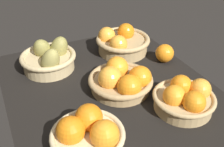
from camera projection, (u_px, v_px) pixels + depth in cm
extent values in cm
cube|color=black|center=(110.00, 91.00, 100.23)|extent=(84.00, 72.00, 3.00)
cylinder|color=tan|center=(49.00, 62.00, 109.05)|extent=(20.08, 20.08, 5.64)
torus|color=tan|center=(48.00, 56.00, 107.50)|extent=(22.09, 22.09, 2.00)
ellipsoid|color=olive|center=(59.00, 49.00, 109.21)|extent=(9.19, 11.50, 12.38)
ellipsoid|color=#9E934C|center=(50.00, 62.00, 101.64)|extent=(12.46, 12.38, 13.64)
ellipsoid|color=olive|center=(43.00, 50.00, 108.75)|extent=(12.80, 11.58, 12.35)
cylinder|color=tan|center=(120.00, 84.00, 98.02)|extent=(21.26, 21.26, 4.03)
torus|color=tan|center=(121.00, 80.00, 96.91)|extent=(23.31, 23.31, 2.06)
sphere|color=orange|center=(140.00, 77.00, 95.61)|extent=(8.37, 8.37, 8.37)
sphere|color=#F49E33|center=(110.00, 78.00, 94.00)|extent=(8.37, 8.37, 8.37)
sphere|color=orange|center=(117.00, 68.00, 99.51)|extent=(8.37, 8.37, 8.37)
sphere|color=orange|center=(129.00, 87.00, 91.03)|extent=(8.37, 8.37, 8.37)
cylinder|color=#D3BC8C|center=(88.00, 140.00, 75.72)|extent=(19.32, 19.32, 4.19)
torus|color=#D3BC8C|center=(88.00, 134.00, 74.57)|extent=(20.96, 20.96, 1.63)
sphere|color=orange|center=(70.00, 131.00, 73.37)|extent=(8.12, 8.12, 8.12)
sphere|color=orange|center=(105.00, 135.00, 71.82)|extent=(8.12, 8.12, 8.12)
sphere|color=orange|center=(89.00, 118.00, 76.78)|extent=(8.12, 8.12, 8.12)
cylinder|color=tan|center=(123.00, 45.00, 120.96)|extent=(21.61, 21.61, 5.97)
torus|color=tan|center=(123.00, 39.00, 119.31)|extent=(23.78, 23.78, 2.18)
sphere|color=#F49E33|center=(118.00, 44.00, 113.03)|extent=(7.63, 7.63, 7.63)
sphere|color=#F49E33|center=(107.00, 36.00, 119.40)|extent=(7.63, 7.63, 7.63)
sphere|color=orange|center=(126.00, 32.00, 121.51)|extent=(7.63, 7.63, 7.63)
cylinder|color=tan|center=(183.00, 102.00, 88.96)|extent=(18.93, 18.93, 4.57)
torus|color=tan|center=(184.00, 97.00, 87.70)|extent=(20.44, 20.44, 1.51)
sphere|color=orange|center=(174.00, 96.00, 85.62)|extent=(7.18, 7.18, 7.18)
sphere|color=#F49E33|center=(200.00, 89.00, 89.07)|extent=(7.18, 7.18, 7.18)
sphere|color=orange|center=(194.00, 102.00, 82.86)|extent=(7.18, 7.18, 7.18)
sphere|color=orange|center=(181.00, 85.00, 90.85)|extent=(7.18, 7.18, 7.18)
sphere|color=orange|center=(165.00, 53.00, 113.32)|extent=(7.66, 7.66, 7.66)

